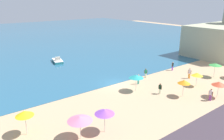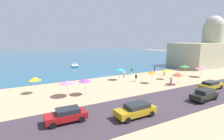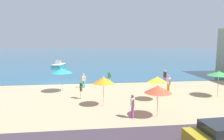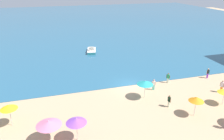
# 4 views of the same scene
# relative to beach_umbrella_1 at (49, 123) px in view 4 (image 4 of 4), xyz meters

# --- Properties ---
(ground_plane) EXTENTS (160.00, 160.00, 0.00)m
(ground_plane) POSITION_rel_beach_umbrella_1_xyz_m (11.49, 9.22, -2.14)
(ground_plane) COLOR tan
(sea) EXTENTS (150.00, 110.00, 0.05)m
(sea) POSITION_rel_beach_umbrella_1_xyz_m (11.49, 64.22, -2.12)
(sea) COLOR #295D7C
(sea) RESTS_ON ground_plane
(beach_umbrella_1) EXTENTS (2.40, 2.40, 2.43)m
(beach_umbrella_1) POSITION_rel_beach_umbrella_1_xyz_m (0.00, 0.00, 0.00)
(beach_umbrella_1) COLOR #B2B2B7
(beach_umbrella_1) RESTS_ON ground_plane
(beach_umbrella_2) EXTENTS (2.15, 2.15, 2.56)m
(beach_umbrella_2) POSITION_rel_beach_umbrella_1_xyz_m (12.16, 5.26, 0.11)
(beach_umbrella_2) COLOR #B2B2B7
(beach_umbrella_2) RESTS_ON ground_plane
(beach_umbrella_4) EXTENTS (1.77, 1.77, 2.66)m
(beach_umbrella_4) POSITION_rel_beach_umbrella_1_xyz_m (-3.93, 3.83, 0.18)
(beach_umbrella_4) COLOR #B2B2B7
(beach_umbrella_4) RESTS_ON ground_plane
(beach_umbrella_6) EXTENTS (1.72, 1.72, 2.49)m
(beach_umbrella_6) POSITION_rel_beach_umbrella_1_xyz_m (16.03, -0.06, 0.02)
(beach_umbrella_6) COLOR #B2B2B7
(beach_umbrella_6) RESTS_ON ground_plane
(beach_umbrella_7) EXTENTS (2.00, 2.00, 2.57)m
(beach_umbrella_7) POSITION_rel_beach_umbrella_1_xyz_m (2.51, -0.46, 0.11)
(beach_umbrella_7) COLOR #B2B2B7
(beach_umbrella_7) RESTS_ON ground_plane
(bather_0) EXTENTS (0.42, 0.44, 1.61)m
(bather_0) POSITION_rel_beach_umbrella_1_xyz_m (17.47, 8.51, -1.24)
(bather_0) COLOR white
(bather_0) RESTS_ON ground_plane
(bather_1) EXTENTS (0.24, 0.57, 1.59)m
(bather_1) POSITION_rel_beach_umbrella_1_xyz_m (14.16, 2.42, -1.26)
(bather_1) COLOR #EAEFC8
(bather_1) RESTS_ON ground_plane
(bather_2) EXTENTS (0.34, 0.54, 1.80)m
(bather_2) POSITION_rel_beach_umbrella_1_xyz_m (23.07, 3.72, -1.13)
(bather_2) COLOR orange
(bather_2) RESTS_ON ground_plane
(bather_3) EXTENTS (0.56, 0.29, 1.62)m
(bather_3) POSITION_rel_beach_umbrella_1_xyz_m (14.36, 7.04, -1.24)
(bather_3) COLOR teal
(bather_3) RESTS_ON ground_plane
(bather_5) EXTENTS (0.57, 0.26, 1.67)m
(bather_5) POSITION_rel_beach_umbrella_1_xyz_m (24.40, 8.28, -1.20)
(bather_5) COLOR purple
(bather_5) RESTS_ON ground_plane
(skiff_nearshore) EXTENTS (2.57, 4.57, 1.23)m
(skiff_nearshore) POSITION_rel_beach_umbrella_1_xyz_m (9.34, 26.65, -1.76)
(skiff_nearshore) COLOR teal
(skiff_nearshore) RESTS_ON sea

